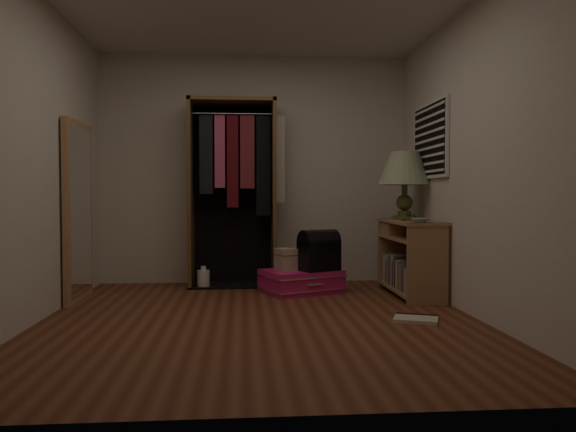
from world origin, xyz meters
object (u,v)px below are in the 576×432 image
object	(u,v)px
open_wardrobe	(237,176)
white_jug	(203,279)
console_bookshelf	(409,256)
floor_mirror	(78,211)
pink_suitcase	(301,281)
black_bag	(319,250)
table_lamp	(405,170)
train_case	(292,259)

from	to	relation	value
open_wardrobe	white_jug	size ratio (longest dim) A/B	8.58
console_bookshelf	open_wardrobe	size ratio (longest dim) A/B	0.55
floor_mirror	white_jug	distance (m)	1.49
pink_suitcase	black_bag	bearing A→B (deg)	-46.79
console_bookshelf	table_lamp	bearing A→B (deg)	88.59
pink_suitcase	black_bag	world-z (taller)	black_bag
floor_mirror	console_bookshelf	bearing A→B (deg)	0.62
train_case	white_jug	xyz separation A→B (m)	(-0.94, 0.33, -0.25)
train_case	table_lamp	bearing A→B (deg)	-22.94
train_case	white_jug	bearing A→B (deg)	139.58
pink_suitcase	console_bookshelf	bearing A→B (deg)	-34.23
black_bag	table_lamp	xyz separation A→B (m)	(0.91, 0.07, 0.82)
pink_suitcase	white_jug	world-z (taller)	white_jug
floor_mirror	pink_suitcase	size ratio (longest dim) A/B	1.83
floor_mirror	white_jug	world-z (taller)	floor_mirror
table_lamp	white_jug	world-z (taller)	table_lamp
white_jug	black_bag	bearing A→B (deg)	-19.90
white_jug	train_case	bearing A→B (deg)	-19.27
console_bookshelf	floor_mirror	size ratio (longest dim) A/B	0.66
console_bookshelf	pink_suitcase	bearing A→B (deg)	169.12
console_bookshelf	white_jug	distance (m)	2.19
black_bag	white_jug	distance (m)	1.32
console_bookshelf	train_case	bearing A→B (deg)	168.45
open_wardrobe	black_bag	bearing A→B (deg)	-35.93
pink_suitcase	table_lamp	xyz separation A→B (m)	(1.08, -0.01, 1.15)
console_bookshelf	pink_suitcase	distance (m)	1.13
floor_mirror	train_case	distance (m)	2.15
white_jug	console_bookshelf	bearing A→B (deg)	-15.07
open_wardrobe	pink_suitcase	bearing A→B (deg)	-38.71
train_case	black_bag	bearing A→B (deg)	-43.26
open_wardrobe	table_lamp	xyz separation A→B (m)	(1.74, -0.53, 0.04)
open_wardrobe	table_lamp	distance (m)	1.82
console_bookshelf	open_wardrobe	world-z (taller)	open_wardrobe
white_jug	table_lamp	bearing A→B (deg)	-9.82
floor_mirror	train_case	bearing A→B (deg)	7.48
floor_mirror	black_bag	bearing A→B (deg)	4.07
console_bookshelf	table_lamp	size ratio (longest dim) A/B	1.59
floor_mirror	table_lamp	size ratio (longest dim) A/B	2.42
black_bag	table_lamp	size ratio (longest dim) A/B	0.64
open_wardrobe	pink_suitcase	xyz separation A→B (m)	(0.66, -0.53, -1.10)
train_case	white_jug	world-z (taller)	train_case
console_bookshelf	floor_mirror	bearing A→B (deg)	-179.38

